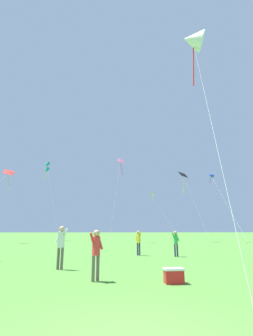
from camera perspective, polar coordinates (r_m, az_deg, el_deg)
The scene contains 12 objects.
kite_white_distant at distance 20.79m, azimuth 15.23°, elevation 26.82°, with size 4.48×10.69×16.10m.
kite_teal_box at distance 44.15m, azimuth -18.01°, elevation 0.17°, with size 4.39×7.12×13.06m.
kite_black_large at distance 38.39m, azimuth 13.19°, elevation -2.54°, with size 1.79×6.65×10.40m.
kite_pink_low at distance 35.38m, azimuth -1.45°, elevation 0.58°, with size 2.21×7.10×11.97m.
kite_red_high at distance 36.61m, azimuth -26.12°, elevation -1.78°, with size 3.21×10.13×9.73m.
kite_blue_delta at distance 37.65m, azimuth 19.12°, elevation -1.63°, with size 2.06×10.98×9.83m.
kite_yellow_diamond at distance 49.58m, azimuth 6.16°, elevation -6.63°, with size 3.78×6.99×9.32m.
person_foreground_watcher at distance 16.15m, azimuth 11.43°, elevation -16.38°, with size 0.50×0.21×1.53m.
person_near_tree at distance 16.60m, azimuth 2.82°, elevation -16.52°, with size 0.39×0.42×1.55m.
person_far_back at distance 11.08m, azimuth -15.04°, elevation -16.57°, with size 0.55×0.30×1.74m.
person_with_spool at distance 8.41m, azimuth -7.12°, elevation -18.43°, with size 0.48×0.31×1.58m.
picnic_cooler at distance 8.27m, azimuth 10.97°, elevation -23.43°, with size 0.60×0.40×0.44m.
Camera 1 is at (-0.44, -3.83, 1.56)m, focal length 26.09 mm.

